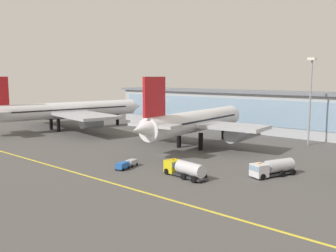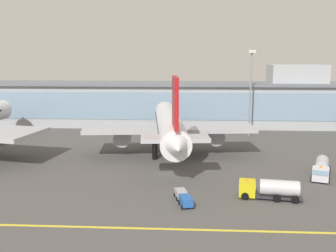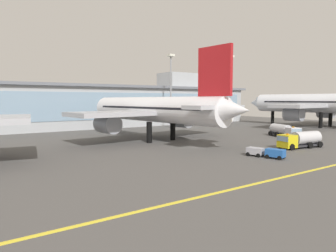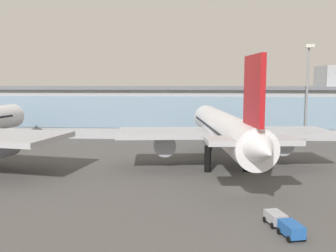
{
  "view_description": "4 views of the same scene",
  "coord_description": "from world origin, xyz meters",
  "views": [
    {
      "loc": [
        55.77,
        -61.04,
        17.5
      ],
      "look_at": [
        -5.5,
        7.99,
        5.36
      ],
      "focal_mm": 40.24,
      "sensor_mm": 36.0,
      "label": 1
    },
    {
      "loc": [
        3.46,
        -64.92,
        20.62
      ],
      "look_at": [
        -0.68,
        9.24,
        6.99
      ],
      "focal_mm": 40.58,
      "sensor_mm": 36.0,
      "label": 2
    },
    {
      "loc": [
        -34.59,
        -42.02,
        8.55
      ],
      "look_at": [
        1.47,
        10.21,
        3.08
      ],
      "focal_mm": 32.67,
      "sensor_mm": 36.0,
      "label": 3
    },
    {
      "loc": [
        -6.26,
        -47.9,
        14.43
      ],
      "look_at": [
        -9.96,
        13.16,
        6.91
      ],
      "focal_mm": 39.26,
      "sensor_mm": 36.0,
      "label": 4
    }
  ],
  "objects": [
    {
      "name": "apron_light_mast_west",
      "position": [
        19.33,
        34.57,
        14.7
      ],
      "size": [
        1.8,
        1.8,
        22.26
      ],
      "color": "gray",
      "rests_on": "ground"
    },
    {
      "name": "ground_plane",
      "position": [
        0.0,
        0.0,
        0.0
      ],
      "size": [
        180.0,
        180.0,
        0.0
      ],
      "primitive_type": "plane",
      "color": "#514F4C"
    },
    {
      "name": "baggage_tug_near",
      "position": [
        2.82,
        -13.43,
        0.79
      ],
      "size": [
        2.99,
        5.8,
        1.4
      ],
      "rotation": [
        0.0,
        0.0,
        4.96
      ],
      "color": "black",
      "rests_on": "ground"
    },
    {
      "name": "terminal_building",
      "position": [
        1.71,
        47.94,
        7.03
      ],
      "size": [
        120.32,
        14.0,
        18.26
      ],
      "color": "#ADB2B7",
      "rests_on": "ground"
    },
    {
      "name": "airliner_near_right",
      "position": [
        -0.59,
        12.87,
        6.39
      ],
      "size": [
        36.08,
        47.81,
        17.49
      ],
      "rotation": [
        0.0,
        0.0,
        1.68
      ],
      "color": "black",
      "rests_on": "ground"
    }
  ]
}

